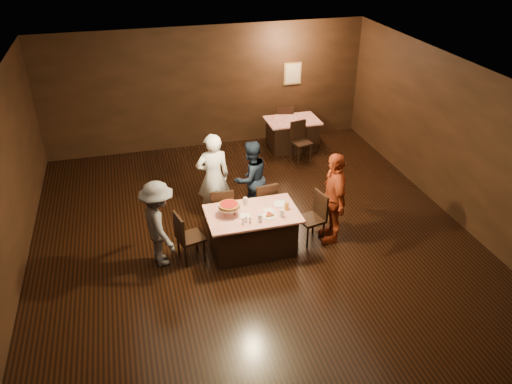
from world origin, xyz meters
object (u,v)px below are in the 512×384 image
plate_empty (280,204)px  glass_front_left (260,218)px  diner_grey_knit (159,224)px  main_table (253,231)px  diner_red_shirt (334,198)px  glass_front_right (282,213)px  chair_end_right (311,218)px  chair_end_left (190,236)px  chair_back_near (302,142)px  glass_back (245,201)px  back_table (292,134)px  glass_amber (286,206)px  pizza_stand (229,206)px  diner_navy_hoodie (251,178)px  chair_back_far (285,122)px  diner_white_jacket (213,177)px  chair_far_left (222,209)px  chair_far_right (263,203)px

plate_empty → glass_front_left: size_ratio=1.79×
diner_grey_knit → main_table: bearing=-106.5°
diner_grey_knit → glass_front_left: bearing=-116.6°
diner_grey_knit → diner_red_shirt: bearing=-106.1°
glass_front_right → chair_end_right: bearing=21.0°
chair_end_left → chair_back_near: size_ratio=1.00×
glass_back → diner_grey_knit: bearing=-171.2°
back_table → glass_amber: bearing=-110.3°
back_table → pizza_stand: pizza_stand is taller
chair_end_left → glass_back: chair_end_left is taller
glass_front_right → diner_red_shirt: bearing=11.7°
chair_back_near → plate_empty: (-1.52, -3.08, 0.30)m
diner_navy_hoodie → glass_amber: 1.31m
chair_end_left → diner_red_shirt: 2.62m
chair_back_far → plate_empty: (-1.52, -4.38, 0.30)m
chair_end_left → diner_white_jacket: bearing=-41.9°
diner_grey_knit → glass_front_left: 1.69m
plate_empty → glass_front_left: glass_front_left is taller
chair_end_left → glass_front_left: (1.15, -0.30, 0.37)m
chair_end_right → diner_red_shirt: diner_red_shirt is taller
back_table → diner_grey_knit: (-3.67, -3.87, 0.39)m
chair_end_right → diner_grey_knit: size_ratio=0.61×
chair_back_far → plate_empty: chair_back_far is taller
glass_back → back_table: bearing=59.7°
pizza_stand → plate_empty: (0.95, 0.10, -0.17)m
chair_far_left → chair_back_far: 4.52m
diner_red_shirt → glass_front_left: size_ratio=12.41×
glass_front_left → chair_back_far: bearing=67.3°
main_table → diner_red_shirt: bearing=-1.3°
chair_far_left → diner_grey_knit: bearing=34.4°
chair_far_left → chair_end_right: bearing=157.9°
back_table → diner_navy_hoodie: (-1.79, -2.71, 0.39)m
chair_end_left → chair_end_right: bearing=-104.1°
back_table → chair_far_right: size_ratio=1.37×
chair_end_left → glass_amber: bearing=-105.8°
chair_end_right → diner_white_jacket: 2.03m
diner_red_shirt → pizza_stand: diner_red_shirt is taller
main_table → glass_front_left: size_ratio=11.43×
back_table → diner_white_jacket: size_ratio=0.73×
chair_far_right → diner_white_jacket: (-0.85, 0.49, 0.42)m
main_table → glass_amber: 0.75m
diner_white_jacket → diner_grey_knit: (-1.15, -1.18, -0.11)m
chair_end_left → diner_white_jacket: diner_white_jacket is taller
diner_red_shirt → glass_amber: size_ratio=12.41×
diner_grey_knit → chair_back_far: bearing=-53.7°
chair_far_right → chair_end_right: same height
main_table → plate_empty: bearing=15.3°
chair_far_right → chair_end_right: (0.70, -0.75, 0.00)m
plate_empty → glass_front_left: bearing=-138.0°
chair_back_near → diner_white_jacket: bearing=-153.5°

